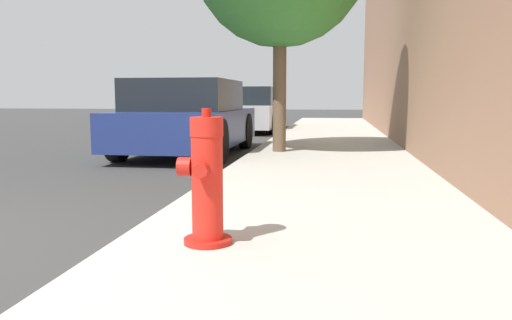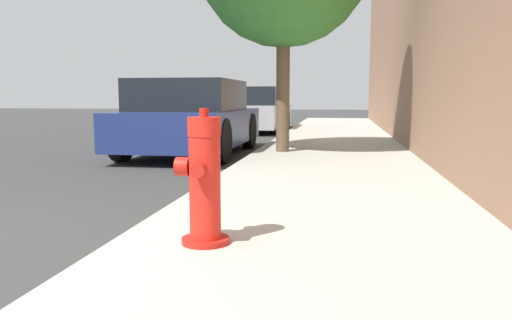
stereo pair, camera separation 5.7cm
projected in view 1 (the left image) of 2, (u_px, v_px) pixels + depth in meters
name	position (u px, v px, depth m)	size (l,w,h in m)	color
sidewalk_slab	(317.00, 281.00, 2.71)	(2.67, 40.00, 0.12)	#B7B2A8
fire_hydrant	(206.00, 182.00, 3.15)	(0.34, 0.34, 0.86)	red
parked_car_near	(188.00, 118.00, 9.09)	(1.89, 3.90, 1.36)	navy
parked_car_mid	(249.00, 110.00, 15.48)	(1.87, 4.58, 1.35)	#B7B7BC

